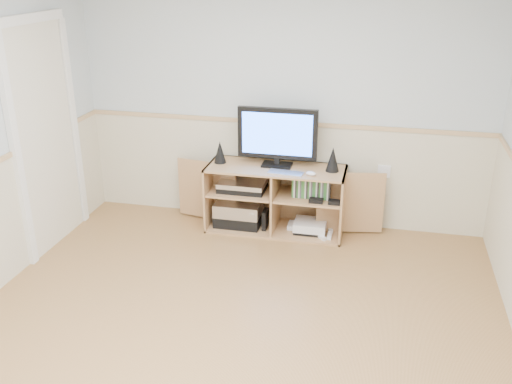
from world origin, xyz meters
TOP-DOWN VIEW (x-y plane):
  - room at (-0.06, 0.12)m, footprint 4.04×4.54m
  - media_cabinet at (-0.01, 2.03)m, footprint 2.07×0.50m
  - monitor at (-0.01, 2.02)m, footprint 0.76×0.18m
  - speaker_left at (-0.57, 1.99)m, footprint 0.12×0.12m
  - speaker_right at (0.52, 1.99)m, footprint 0.13×0.13m
  - keyboard at (0.11, 1.83)m, footprint 0.34×0.16m
  - mouse at (0.34, 1.83)m, footprint 0.11×0.09m
  - av_components at (-0.36, 1.97)m, footprint 0.53×0.34m
  - game_consoles at (0.33, 1.96)m, footprint 0.45×0.30m
  - game_cases at (0.34, 1.95)m, footprint 0.36×0.14m
  - wall_outlet at (1.00, 2.23)m, footprint 0.12×0.03m

SIDE VIEW (x-z plane):
  - game_consoles at x=0.33m, z-range 0.02..0.13m
  - av_components at x=-0.36m, z-range -0.01..0.45m
  - media_cabinet at x=-0.01m, z-range 0.01..0.66m
  - game_cases at x=0.34m, z-range 0.39..0.58m
  - wall_outlet at x=1.00m, z-range 0.54..0.66m
  - keyboard at x=0.11m, z-range 0.65..0.66m
  - mouse at x=0.34m, z-range 0.65..0.69m
  - speaker_left at x=-0.57m, z-range 0.65..0.87m
  - speaker_right at x=0.52m, z-range 0.65..0.88m
  - monitor at x=-0.01m, z-range 0.67..1.24m
  - room at x=-0.06m, z-range -0.05..2.49m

